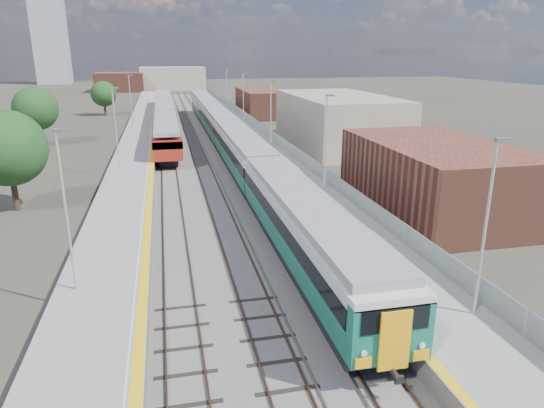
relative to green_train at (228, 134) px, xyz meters
name	(u,v)px	position (x,y,z in m)	size (l,w,h in m)	color
ground	(209,144)	(-1.50, 7.55, -2.41)	(320.00, 320.00, 0.00)	#47443A
ballast_bed	(191,141)	(-3.75, 10.05, -2.38)	(10.50, 155.00, 0.06)	#565451
tracks	(195,138)	(-3.15, 11.73, -2.30)	(8.96, 160.00, 0.17)	#4C3323
platform_right	(245,135)	(3.78, 10.04, -1.88)	(4.70, 155.00, 8.52)	slate
platform_left	(139,139)	(-10.55, 10.04, -1.89)	(4.30, 155.00, 8.52)	slate
buildings	(115,55)	(-19.62, 96.15, 8.29)	(72.00, 185.50, 40.00)	brown
green_train	(228,134)	(0.00, 0.00, 0.00)	(3.11, 86.42, 3.42)	black
red_train	(165,114)	(-7.00, 22.99, -0.15)	(3.03, 61.38, 3.82)	black
tree_a	(8,148)	(-18.58, -17.70, 2.39)	(5.63, 5.63, 7.63)	#382619
tree_b	(35,109)	(-23.03, 10.93, 2.31)	(5.53, 5.53, 7.50)	#382619
tree_c	(104,94)	(-17.98, 41.69, 1.63)	(4.73, 4.73, 6.41)	#382619
tree_d	(343,101)	(22.87, 22.93, 1.25)	(4.30, 4.30, 5.82)	#382619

